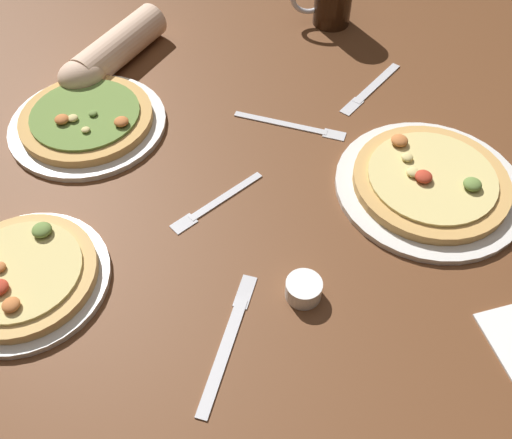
{
  "coord_description": "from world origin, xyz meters",
  "views": [
    {
      "loc": [
        -0.28,
        -0.52,
        0.75
      ],
      "look_at": [
        0.0,
        0.0,
        0.02
      ],
      "focal_mm": 38.86,
      "sensor_mm": 36.0,
      "label": 1
    }
  ],
  "objects_px": {
    "pizza_plate_far": "(23,276)",
    "knife_spare": "(371,88)",
    "ramekin_sauce": "(305,289)",
    "knife_right": "(228,340)",
    "fork_left": "(216,202)",
    "fork_spare": "(292,125)",
    "pizza_plate_near": "(430,183)",
    "pizza_plate_side": "(87,120)",
    "diner_arm": "(110,54)"
  },
  "relations": [
    {
      "from": "ramekin_sauce",
      "to": "knife_right",
      "type": "relative_size",
      "value": 0.31
    },
    {
      "from": "pizza_plate_side",
      "to": "diner_arm",
      "type": "bearing_deg",
      "value": 56.62
    },
    {
      "from": "knife_right",
      "to": "diner_arm",
      "type": "distance_m",
      "value": 0.73
    },
    {
      "from": "pizza_plate_side",
      "to": "fork_left",
      "type": "relative_size",
      "value": 1.57
    },
    {
      "from": "pizza_plate_far",
      "to": "knife_spare",
      "type": "bearing_deg",
      "value": 10.27
    },
    {
      "from": "pizza_plate_far",
      "to": "knife_right",
      "type": "distance_m",
      "value": 0.34
    },
    {
      "from": "knife_right",
      "to": "knife_spare",
      "type": "xyz_separation_m",
      "value": [
        0.54,
        0.39,
        0.0
      ]
    },
    {
      "from": "pizza_plate_near",
      "to": "diner_arm",
      "type": "height_order",
      "value": "diner_arm"
    },
    {
      "from": "fork_left",
      "to": "pizza_plate_side",
      "type": "bearing_deg",
      "value": 113.93
    },
    {
      "from": "fork_left",
      "to": "fork_spare",
      "type": "xyz_separation_m",
      "value": [
        0.23,
        0.11,
        0.0
      ]
    },
    {
      "from": "pizza_plate_near",
      "to": "diner_arm",
      "type": "xyz_separation_m",
      "value": [
        -0.38,
        0.62,
        0.02
      ]
    },
    {
      "from": "pizza_plate_side",
      "to": "fork_left",
      "type": "bearing_deg",
      "value": -66.07
    },
    {
      "from": "diner_arm",
      "to": "pizza_plate_far",
      "type": "bearing_deg",
      "value": -123.02
    },
    {
      "from": "fork_spare",
      "to": "diner_arm",
      "type": "xyz_separation_m",
      "value": [
        -0.25,
        0.36,
        0.04
      ]
    },
    {
      "from": "pizza_plate_side",
      "to": "diner_arm",
      "type": "distance_m",
      "value": 0.2
    },
    {
      "from": "pizza_plate_far",
      "to": "diner_arm",
      "type": "bearing_deg",
      "value": 56.98
    },
    {
      "from": "ramekin_sauce",
      "to": "knife_spare",
      "type": "xyz_separation_m",
      "value": [
        0.4,
        0.37,
        -0.01
      ]
    },
    {
      "from": "pizza_plate_near",
      "to": "ramekin_sauce",
      "type": "relative_size",
      "value": 5.95
    },
    {
      "from": "pizza_plate_near",
      "to": "pizza_plate_side",
      "type": "height_order",
      "value": "pizza_plate_near"
    },
    {
      "from": "pizza_plate_far",
      "to": "knife_right",
      "type": "bearing_deg",
      "value": -45.95
    },
    {
      "from": "pizza_plate_side",
      "to": "diner_arm",
      "type": "xyz_separation_m",
      "value": [
        0.11,
        0.16,
        0.02
      ]
    },
    {
      "from": "pizza_plate_far",
      "to": "diner_arm",
      "type": "height_order",
      "value": "diner_arm"
    },
    {
      "from": "knife_right",
      "to": "diner_arm",
      "type": "bearing_deg",
      "value": 84.27
    },
    {
      "from": "knife_spare",
      "to": "diner_arm",
      "type": "distance_m",
      "value": 0.57
    },
    {
      "from": "pizza_plate_far",
      "to": "diner_arm",
      "type": "xyz_separation_m",
      "value": [
        0.31,
        0.48,
        0.02
      ]
    },
    {
      "from": "pizza_plate_far",
      "to": "diner_arm",
      "type": "distance_m",
      "value": 0.57
    },
    {
      "from": "pizza_plate_near",
      "to": "fork_spare",
      "type": "relative_size",
      "value": 1.88
    },
    {
      "from": "fork_left",
      "to": "fork_spare",
      "type": "bearing_deg",
      "value": 26.57
    },
    {
      "from": "pizza_plate_near",
      "to": "pizza_plate_far",
      "type": "xyz_separation_m",
      "value": [
        -0.69,
        0.15,
        0.0
      ]
    },
    {
      "from": "diner_arm",
      "to": "knife_right",
      "type": "bearing_deg",
      "value": -95.73
    },
    {
      "from": "ramekin_sauce",
      "to": "knife_spare",
      "type": "relative_size",
      "value": 0.28
    },
    {
      "from": "ramekin_sauce",
      "to": "diner_arm",
      "type": "bearing_deg",
      "value": 95.51
    },
    {
      "from": "pizza_plate_far",
      "to": "fork_left",
      "type": "xyz_separation_m",
      "value": [
        0.34,
        0.01,
        -0.01
      ]
    },
    {
      "from": "pizza_plate_far",
      "to": "pizza_plate_near",
      "type": "bearing_deg",
      "value": -11.94
    },
    {
      "from": "ramekin_sauce",
      "to": "fork_spare",
      "type": "distance_m",
      "value": 0.39
    },
    {
      "from": "pizza_plate_far",
      "to": "knife_spare",
      "type": "relative_size",
      "value": 1.3
    },
    {
      "from": "pizza_plate_near",
      "to": "knife_right",
      "type": "xyz_separation_m",
      "value": [
        -0.46,
        -0.1,
        -0.01
      ]
    },
    {
      "from": "pizza_plate_side",
      "to": "ramekin_sauce",
      "type": "distance_m",
      "value": 0.57
    },
    {
      "from": "pizza_plate_near",
      "to": "knife_right",
      "type": "bearing_deg",
      "value": -167.84
    },
    {
      "from": "ramekin_sauce",
      "to": "pizza_plate_far",
      "type": "bearing_deg",
      "value": 148.63
    },
    {
      "from": "fork_spare",
      "to": "diner_arm",
      "type": "height_order",
      "value": "diner_arm"
    },
    {
      "from": "pizza_plate_near",
      "to": "diner_arm",
      "type": "bearing_deg",
      "value": 121.66
    },
    {
      "from": "pizza_plate_side",
      "to": "knife_right",
      "type": "xyz_separation_m",
      "value": [
        0.04,
        -0.56,
        -0.01
      ]
    },
    {
      "from": "pizza_plate_far",
      "to": "knife_right",
      "type": "xyz_separation_m",
      "value": [
        0.24,
        -0.25,
        -0.01
      ]
    },
    {
      "from": "pizza_plate_near",
      "to": "knife_spare",
      "type": "xyz_separation_m",
      "value": [
        0.08,
        0.29,
        -0.01
      ]
    },
    {
      "from": "ramekin_sauce",
      "to": "diner_arm",
      "type": "xyz_separation_m",
      "value": [
        -0.07,
        0.71,
        0.02
      ]
    },
    {
      "from": "knife_spare",
      "to": "diner_arm",
      "type": "bearing_deg",
      "value": 144.09
    },
    {
      "from": "fork_left",
      "to": "knife_right",
      "type": "height_order",
      "value": "same"
    },
    {
      "from": "fork_left",
      "to": "fork_spare",
      "type": "relative_size",
      "value": 1.1
    },
    {
      "from": "pizza_plate_far",
      "to": "diner_arm",
      "type": "relative_size",
      "value": 0.94
    }
  ]
}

